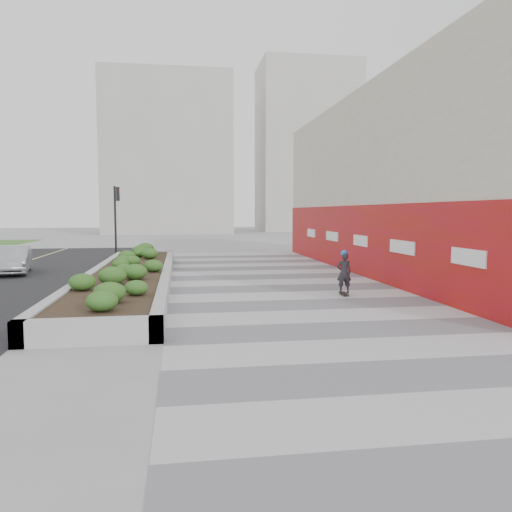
# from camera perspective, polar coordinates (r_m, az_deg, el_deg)

# --- Properties ---
(ground) EXTENTS (160.00, 160.00, 0.00)m
(ground) POSITION_cam_1_polar(r_m,az_deg,el_deg) (13.01, 7.80, -6.99)
(ground) COLOR gray
(ground) RESTS_ON ground
(walkway) EXTENTS (8.00, 36.00, 0.01)m
(walkway) POSITION_cam_1_polar(r_m,az_deg,el_deg) (15.86, 4.71, -4.77)
(walkway) COLOR #A8A8AD
(walkway) RESTS_ON ground
(building) EXTENTS (6.04, 24.08, 8.00)m
(building) POSITION_cam_1_polar(r_m,az_deg,el_deg) (23.73, 18.06, 7.86)
(building) COLOR beige
(building) RESTS_ON ground
(planter) EXTENTS (3.00, 18.00, 0.90)m
(planter) POSITION_cam_1_polar(r_m,az_deg,el_deg) (19.42, -14.15, -1.87)
(planter) COLOR #9E9EA0
(planter) RESTS_ON ground
(traffic_signal_near) EXTENTS (0.33, 0.28, 4.20)m
(traffic_signal_near) POSITION_cam_1_polar(r_m,az_deg,el_deg) (29.91, -15.67, 4.95)
(traffic_signal_near) COLOR black
(traffic_signal_near) RESTS_ON ground
(distant_bldg_north_l) EXTENTS (16.00, 12.00, 20.00)m
(distant_bldg_north_l) POSITION_cam_1_polar(r_m,az_deg,el_deg) (67.61, -10.02, 11.13)
(distant_bldg_north_l) COLOR #ADAAA3
(distant_bldg_north_l) RESTS_ON ground
(distant_bldg_north_r) EXTENTS (14.00, 10.00, 24.00)m
(distant_bldg_north_r) POSITION_cam_1_polar(r_m,az_deg,el_deg) (75.14, 5.84, 12.09)
(distant_bldg_north_r) COLOR #ADAAA3
(distant_bldg_north_r) RESTS_ON ground
(manhole_cover) EXTENTS (0.44, 0.44, 0.01)m
(manhole_cover) POSITION_cam_1_polar(r_m,az_deg,el_deg) (15.98, 6.46, -4.72)
(manhole_cover) COLOR #595654
(manhole_cover) RESTS_ON ground
(skateboarder) EXTENTS (0.50, 0.74, 1.48)m
(skateboarder) POSITION_cam_1_polar(r_m,az_deg,el_deg) (16.43, 10.03, -1.86)
(skateboarder) COLOR beige
(skateboarder) RESTS_ON ground
(car_silver) EXTENTS (2.02, 3.91, 1.23)m
(car_silver) POSITION_cam_1_polar(r_m,az_deg,el_deg) (24.40, -26.01, -0.39)
(car_silver) COLOR #A5A8AD
(car_silver) RESTS_ON ground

